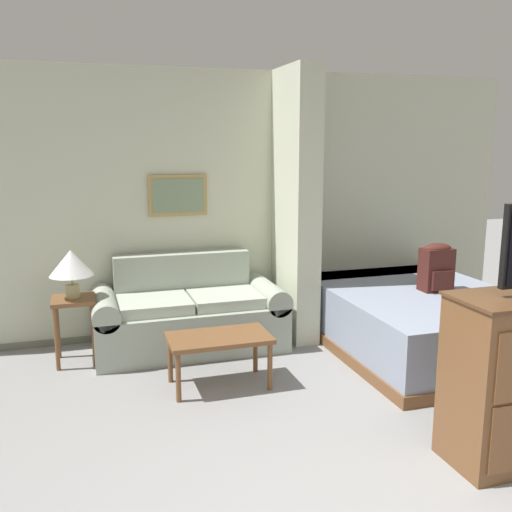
{
  "coord_description": "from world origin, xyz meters",
  "views": [
    {
      "loc": [
        -1.35,
        -1.89,
        1.9
      ],
      "look_at": [
        -0.08,
        2.18,
        1.05
      ],
      "focal_mm": 40.0,
      "sensor_mm": 36.0,
      "label": 1
    }
  ],
  "objects_px": {
    "couch": "(188,315)",
    "coffee_table": "(219,342)",
    "table_lamp": "(71,264)",
    "backpack": "(437,266)",
    "bed": "(418,319)"
  },
  "relations": [
    {
      "from": "table_lamp",
      "to": "backpack",
      "type": "bearing_deg",
      "value": -11.43
    },
    {
      "from": "coffee_table",
      "to": "backpack",
      "type": "xyz_separation_m",
      "value": [
        2.11,
        0.22,
        0.42
      ]
    },
    {
      "from": "couch",
      "to": "table_lamp",
      "type": "bearing_deg",
      "value": -175.24
    },
    {
      "from": "bed",
      "to": "table_lamp",
      "type": "bearing_deg",
      "value": 168.88
    },
    {
      "from": "couch",
      "to": "bed",
      "type": "bearing_deg",
      "value": -18.58
    },
    {
      "from": "couch",
      "to": "table_lamp",
      "type": "xyz_separation_m",
      "value": [
        -1.02,
        -0.08,
        0.57
      ]
    },
    {
      "from": "couch",
      "to": "coffee_table",
      "type": "bearing_deg",
      "value": -86.24
    },
    {
      "from": "coffee_table",
      "to": "bed",
      "type": "relative_size",
      "value": 0.37
    },
    {
      "from": "couch",
      "to": "table_lamp",
      "type": "relative_size",
      "value": 4.19
    },
    {
      "from": "coffee_table",
      "to": "backpack",
      "type": "height_order",
      "value": "backpack"
    },
    {
      "from": "table_lamp",
      "to": "backpack",
      "type": "height_order",
      "value": "same"
    },
    {
      "from": "couch",
      "to": "coffee_table",
      "type": "height_order",
      "value": "couch"
    },
    {
      "from": "backpack",
      "to": "bed",
      "type": "bearing_deg",
      "value": 161.62
    },
    {
      "from": "bed",
      "to": "couch",
      "type": "bearing_deg",
      "value": 161.42
    },
    {
      "from": "couch",
      "to": "backpack",
      "type": "bearing_deg",
      "value": -18.57
    }
  ]
}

